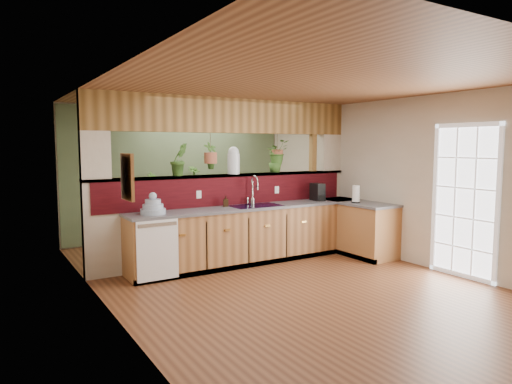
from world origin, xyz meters
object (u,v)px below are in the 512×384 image
soap_dispenser (226,201)px  glass_jar (234,160)px  dish_stack (153,207)px  paper_towel (356,194)px  coffee_maker (318,193)px  faucet (254,189)px  shelving_console (178,214)px

soap_dispenser → glass_jar: (0.26, 0.22, 0.63)m
dish_stack → glass_jar: bearing=15.0°
glass_jar → paper_towel: bearing=-27.4°
dish_stack → coffee_maker: (2.96, 0.04, 0.04)m
faucet → coffee_maker: size_ratio=1.58×
faucet → dish_stack: size_ratio=1.35×
faucet → coffee_maker: bearing=-6.7°
dish_stack → glass_jar: 1.67m
soap_dispenser → shelving_console: (0.05, 2.12, -0.49)m
dish_stack → shelving_console: bearing=60.8°
dish_stack → shelving_console: size_ratio=0.25×
soap_dispenser → glass_jar: size_ratio=0.39×
faucet → coffee_maker: 1.23m
coffee_maker → shelving_console: (-1.68, 2.26, -0.54)m
soap_dispenser → paper_towel: 2.19m
coffee_maker → paper_towel: paper_towel is taller
soap_dispenser → coffee_maker: (1.73, -0.15, 0.05)m
paper_towel → glass_jar: 2.12m
paper_towel → glass_jar: (-1.81, 0.94, 0.57)m
shelving_console → dish_stack: bearing=-105.7°
dish_stack → coffee_maker: bearing=0.7°
coffee_maker → paper_towel: 0.67m
faucet → soap_dispenser: bearing=179.7°
paper_towel → shelving_console: 3.53m
faucet → dish_stack: bearing=-174.1°
paper_towel → soap_dispenser: bearing=160.8°
faucet → coffee_maker: faucet is taller
paper_towel → coffee_maker: bearing=120.8°
glass_jar → shelving_console: (-0.21, 1.90, -1.11)m
soap_dispenser → shelving_console: soap_dispenser is taller
soap_dispenser → coffee_maker: coffee_maker is taller
dish_stack → glass_jar: glass_jar is taller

